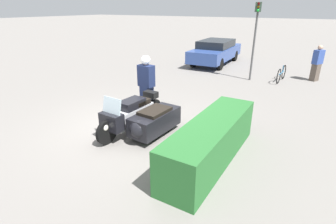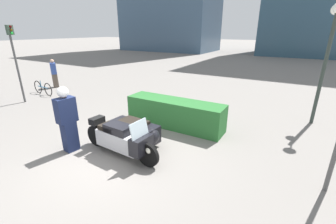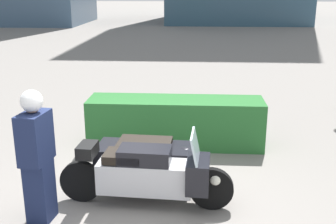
% 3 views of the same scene
% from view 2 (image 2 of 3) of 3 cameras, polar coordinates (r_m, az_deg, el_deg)
% --- Properties ---
extents(ground_plane, '(160.00, 160.00, 0.00)m').
position_cam_2_polar(ground_plane, '(6.41, -14.38, -10.55)').
color(ground_plane, slate).
extents(police_motorcycle, '(2.56, 1.43, 1.15)m').
position_cam_2_polar(police_motorcycle, '(6.36, -9.66, -5.70)').
color(police_motorcycle, black).
rests_on(police_motorcycle, ground).
extents(officer_rider, '(0.36, 0.53, 1.84)m').
position_cam_2_polar(officer_rider, '(6.63, -24.28, -1.39)').
color(officer_rider, '#192347').
rests_on(officer_rider, ground).
extents(hedge_bush_curbside, '(3.45, 0.87, 0.95)m').
position_cam_2_polar(hedge_bush_curbside, '(7.80, 1.72, -0.35)').
color(hedge_bush_curbside, '#28662D').
rests_on(hedge_bush_curbside, ground).
extents(twin_lamp_post, '(0.34, 1.23, 3.99)m').
position_cam_2_polar(twin_lamp_post, '(9.23, 36.17, 15.46)').
color(twin_lamp_post, '#2D3833').
rests_on(twin_lamp_post, ground).
extents(traffic_light_far, '(0.22, 0.28, 3.40)m').
position_cam_2_polar(traffic_light_far, '(12.19, -34.40, 12.19)').
color(traffic_light_far, '#4C4C4C').
rests_on(traffic_light_far, ground).
extents(pedestrian_bystander, '(0.54, 0.47, 1.63)m').
position_cam_2_polar(pedestrian_bystander, '(14.86, -26.95, 8.73)').
color(pedestrian_bystander, brown).
rests_on(pedestrian_bystander, ground).
extents(bicycle_parked, '(1.67, 0.14, 0.73)m').
position_cam_2_polar(bicycle_parked, '(13.56, -29.18, 5.32)').
color(bicycle_parked, black).
rests_on(bicycle_parked, ground).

